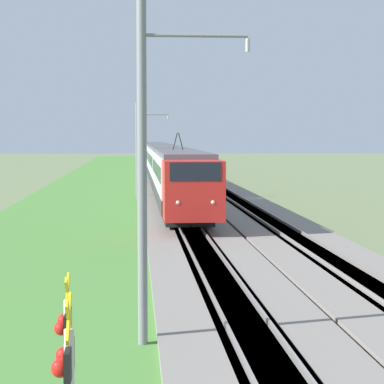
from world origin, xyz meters
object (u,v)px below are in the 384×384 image
object	(u,v)px
passenger_train	(162,161)
catenary_mast_near	(145,169)
crossing_signal_aux	(67,355)
catenary_mast_mid	(138,150)

from	to	relation	value
passenger_train	catenary_mast_near	size ratio (longest dim) A/B	9.98
crossing_signal_aux	catenary_mast_mid	world-z (taller)	catenary_mast_mid
crossing_signal_aux	catenary_mast_near	xyz separation A→B (m)	(6.39, -1.21, 2.39)
passenger_train	catenary_mast_near	xyz separation A→B (m)	(-56.78, 2.47, 1.77)
crossing_signal_aux	catenary_mast_mid	size ratio (longest dim) A/B	0.40
passenger_train	catenary_mast_near	bearing A→B (deg)	-2.49
passenger_train	catenary_mast_mid	size ratio (longest dim) A/B	10.81
crossing_signal_aux	catenary_mast_near	bearing A→B (deg)	-100.70
catenary_mast_mid	crossing_signal_aux	bearing A→B (deg)	178.52
catenary_mast_near	crossing_signal_aux	bearing A→B (deg)	169.30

